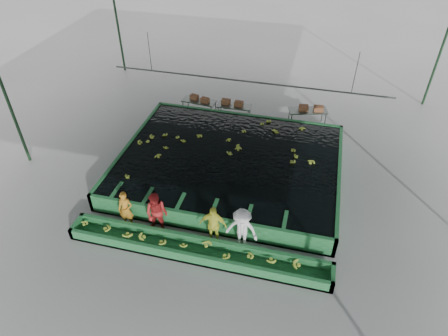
% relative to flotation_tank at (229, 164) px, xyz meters
% --- Properties ---
extents(ground, '(80.00, 80.00, 0.00)m').
position_rel_flotation_tank_xyz_m(ground, '(0.00, -1.50, -0.45)').
color(ground, gray).
rests_on(ground, ground).
extents(shed_roof, '(20.00, 22.00, 0.04)m').
position_rel_flotation_tank_xyz_m(shed_roof, '(0.00, -1.50, 4.55)').
color(shed_roof, gray).
rests_on(shed_roof, shed_posts).
extents(shed_posts, '(20.00, 22.00, 5.00)m').
position_rel_flotation_tank_xyz_m(shed_posts, '(0.00, -1.50, 2.05)').
color(shed_posts, '#1A3820').
rests_on(shed_posts, ground).
extents(flotation_tank, '(10.00, 8.00, 0.90)m').
position_rel_flotation_tank_xyz_m(flotation_tank, '(0.00, 0.00, 0.00)').
color(flotation_tank, '#246E38').
rests_on(flotation_tank, ground).
extents(tank_water, '(9.70, 7.70, 0.00)m').
position_rel_flotation_tank_xyz_m(tank_water, '(0.00, -0.00, 0.40)').
color(tank_water, black).
rests_on(tank_water, flotation_tank).
extents(sorting_trough, '(10.00, 1.00, 0.50)m').
position_rel_flotation_tank_xyz_m(sorting_trough, '(0.00, -5.10, -0.20)').
color(sorting_trough, '#246E38').
rests_on(sorting_trough, ground).
extents(cableway_rail, '(0.08, 0.08, 14.00)m').
position_rel_flotation_tank_xyz_m(cableway_rail, '(0.00, 3.50, 2.55)').
color(cableway_rail, '#59605B').
rests_on(cableway_rail, shed_roof).
extents(rail_hanger_left, '(0.04, 0.04, 2.00)m').
position_rel_flotation_tank_xyz_m(rail_hanger_left, '(-5.00, 3.50, 3.55)').
color(rail_hanger_left, '#59605B').
rests_on(rail_hanger_left, shed_roof).
extents(rail_hanger_right, '(0.04, 0.04, 2.00)m').
position_rel_flotation_tank_xyz_m(rail_hanger_right, '(5.00, 3.50, 3.55)').
color(rail_hanger_right, '#59605B').
rests_on(rail_hanger_right, shed_roof).
extents(worker_a, '(0.63, 0.44, 1.66)m').
position_rel_flotation_tank_xyz_m(worker_a, '(-3.14, -4.30, 0.38)').
color(worker_a, orange).
rests_on(worker_a, ground).
extents(worker_b, '(0.92, 0.72, 1.88)m').
position_rel_flotation_tank_xyz_m(worker_b, '(-1.82, -4.30, 0.49)').
color(worker_b, '#B32425').
rests_on(worker_b, ground).
extents(worker_c, '(1.06, 0.49, 1.77)m').
position_rel_flotation_tank_xyz_m(worker_c, '(0.42, -4.30, 0.43)').
color(worker_c, '#EDF147').
rests_on(worker_c, ground).
extents(worker_d, '(1.26, 0.79, 1.88)m').
position_rel_flotation_tank_xyz_m(worker_d, '(1.52, -4.30, 0.49)').
color(worker_d, white).
rests_on(worker_d, ground).
extents(packing_table_left, '(1.97, 0.95, 0.87)m').
position_rel_flotation_tank_xyz_m(packing_table_left, '(-2.93, 4.78, -0.02)').
color(packing_table_left, '#59605B').
rests_on(packing_table_left, ground).
extents(packing_table_mid, '(1.89, 0.81, 0.85)m').
position_rel_flotation_tank_xyz_m(packing_table_mid, '(-0.88, 4.77, -0.03)').
color(packing_table_mid, '#59605B').
rests_on(packing_table_mid, ground).
extents(packing_table_right, '(2.20, 1.36, 0.93)m').
position_rel_flotation_tank_xyz_m(packing_table_right, '(3.13, 5.12, 0.02)').
color(packing_table_right, '#59605B').
rests_on(packing_table_right, ground).
extents(box_stack_left, '(1.19, 0.62, 0.25)m').
position_rel_flotation_tank_xyz_m(box_stack_left, '(-2.90, 4.80, 0.42)').
color(box_stack_left, brown).
rests_on(box_stack_left, packing_table_left).
extents(box_stack_mid, '(1.23, 0.42, 0.26)m').
position_rel_flotation_tank_xyz_m(box_stack_mid, '(-1.01, 4.81, 0.40)').
color(box_stack_mid, brown).
rests_on(box_stack_mid, packing_table_mid).
extents(box_stack_right, '(1.33, 0.54, 0.28)m').
position_rel_flotation_tank_xyz_m(box_stack_right, '(3.27, 5.10, 0.48)').
color(box_stack_right, brown).
rests_on(box_stack_right, packing_table_right).
extents(floating_bananas, '(8.15, 5.56, 0.11)m').
position_rel_flotation_tank_xyz_m(floating_bananas, '(0.00, 0.80, 0.40)').
color(floating_bananas, '#A9C339').
rests_on(floating_bananas, tank_water).
extents(trough_bananas, '(8.80, 0.59, 0.12)m').
position_rel_flotation_tank_xyz_m(trough_bananas, '(0.00, -5.10, -0.05)').
color(trough_bananas, '#A9C339').
rests_on(trough_bananas, sorting_trough).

